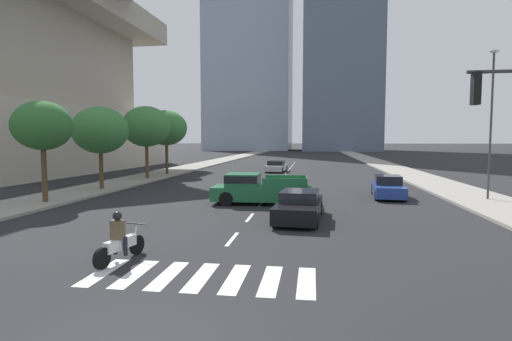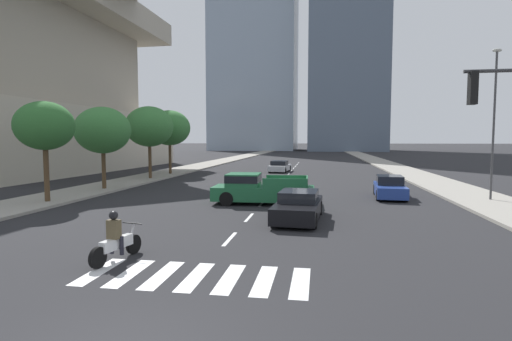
{
  "view_description": "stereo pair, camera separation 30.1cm",
  "coord_description": "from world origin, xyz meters",
  "px_view_note": "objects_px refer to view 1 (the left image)",
  "views": [
    {
      "loc": [
        2.82,
        -5.84,
        3.53
      ],
      "look_at": [
        0.0,
        13.92,
        2.0
      ],
      "focal_mm": 28.03,
      "sensor_mm": 36.0,
      "label": 1
    },
    {
      "loc": [
        3.12,
        -5.79,
        3.53
      ],
      "look_at": [
        0.0,
        13.92,
        2.0
      ],
      "focal_mm": 28.03,
      "sensor_mm": 36.0,
      "label": 2
    }
  ],
  "objects_px": {
    "street_lamp_east": "(491,114)",
    "street_tree_nearest": "(42,126)",
    "sedan_blue_0": "(388,187)",
    "street_tree_fourth": "(166,128)",
    "pickup_truck": "(258,189)",
    "sedan_black_1": "(299,206)",
    "street_tree_third": "(146,127)",
    "motorcycle_lead": "(120,242)",
    "sedan_silver_2": "(276,167)",
    "street_tree_second": "(100,130)"
  },
  "relations": [
    {
      "from": "sedan_black_1",
      "to": "sedan_silver_2",
      "type": "distance_m",
      "value": 26.62
    },
    {
      "from": "street_tree_nearest",
      "to": "street_lamp_east",
      "type": "bearing_deg",
      "value": 10.52
    },
    {
      "from": "motorcycle_lead",
      "to": "pickup_truck",
      "type": "xyz_separation_m",
      "value": [
        2.53,
        11.03,
        0.23
      ]
    },
    {
      "from": "sedan_black_1",
      "to": "street_tree_nearest",
      "type": "relative_size",
      "value": 0.86
    },
    {
      "from": "street_lamp_east",
      "to": "street_tree_third",
      "type": "relative_size",
      "value": 1.33
    },
    {
      "from": "sedan_silver_2",
      "to": "street_tree_nearest",
      "type": "relative_size",
      "value": 0.85
    },
    {
      "from": "sedan_black_1",
      "to": "motorcycle_lead",
      "type": "bearing_deg",
      "value": -31.99
    },
    {
      "from": "sedan_blue_0",
      "to": "street_tree_third",
      "type": "distance_m",
      "value": 21.19
    },
    {
      "from": "street_lamp_east",
      "to": "street_tree_second",
      "type": "height_order",
      "value": "street_lamp_east"
    },
    {
      "from": "street_lamp_east",
      "to": "street_tree_nearest",
      "type": "distance_m",
      "value": 24.93
    },
    {
      "from": "sedan_black_1",
      "to": "street_tree_second",
      "type": "distance_m",
      "value": 16.58
    },
    {
      "from": "sedan_black_1",
      "to": "street_tree_third",
      "type": "relative_size",
      "value": 0.75
    },
    {
      "from": "street_tree_third",
      "to": "street_tree_second",
      "type": "bearing_deg",
      "value": -90.0
    },
    {
      "from": "street_lamp_east",
      "to": "street_tree_fourth",
      "type": "bearing_deg",
      "value": 150.39
    },
    {
      "from": "pickup_truck",
      "to": "sedan_blue_0",
      "type": "bearing_deg",
      "value": -156.31
    },
    {
      "from": "pickup_truck",
      "to": "sedan_black_1",
      "type": "relative_size",
      "value": 1.19
    },
    {
      "from": "street_lamp_east",
      "to": "street_tree_fourth",
      "type": "xyz_separation_m",
      "value": [
        -24.5,
        13.92,
        -0.26
      ]
    },
    {
      "from": "motorcycle_lead",
      "to": "sedan_silver_2",
      "type": "distance_m",
      "value": 33.29
    },
    {
      "from": "motorcycle_lead",
      "to": "street_tree_fourth",
      "type": "height_order",
      "value": "street_tree_fourth"
    },
    {
      "from": "pickup_truck",
      "to": "street_tree_nearest",
      "type": "bearing_deg",
      "value": 7.73
    },
    {
      "from": "sedan_black_1",
      "to": "street_tree_second",
      "type": "height_order",
      "value": "street_tree_second"
    },
    {
      "from": "street_lamp_east",
      "to": "street_tree_third",
      "type": "bearing_deg",
      "value": 159.66
    },
    {
      "from": "motorcycle_lead",
      "to": "street_tree_nearest",
      "type": "distance_m",
      "value": 13.35
    },
    {
      "from": "street_tree_nearest",
      "to": "pickup_truck",
      "type": "bearing_deg",
      "value": 9.27
    },
    {
      "from": "street_tree_second",
      "to": "street_lamp_east",
      "type": "bearing_deg",
      "value": -3.2
    },
    {
      "from": "motorcycle_lead",
      "to": "street_tree_second",
      "type": "bearing_deg",
      "value": 42.98
    },
    {
      "from": "motorcycle_lead",
      "to": "street_tree_fourth",
      "type": "distance_m",
      "value": 29.34
    },
    {
      "from": "street_lamp_east",
      "to": "street_tree_nearest",
      "type": "height_order",
      "value": "street_lamp_east"
    },
    {
      "from": "sedan_blue_0",
      "to": "street_tree_second",
      "type": "height_order",
      "value": "street_tree_second"
    },
    {
      "from": "sedan_blue_0",
      "to": "sedan_black_1",
      "type": "height_order",
      "value": "sedan_blue_0"
    },
    {
      "from": "sedan_black_1",
      "to": "pickup_truck",
      "type": "bearing_deg",
      "value": -146.08
    },
    {
      "from": "sedan_blue_0",
      "to": "sedan_silver_2",
      "type": "relative_size",
      "value": 0.95
    },
    {
      "from": "street_tree_nearest",
      "to": "motorcycle_lead",
      "type": "bearing_deg",
      "value": -45.46
    },
    {
      "from": "sedan_blue_0",
      "to": "street_tree_second",
      "type": "xyz_separation_m",
      "value": [
        -19.12,
        0.46,
        3.58
      ]
    },
    {
      "from": "pickup_truck",
      "to": "sedan_blue_0",
      "type": "xyz_separation_m",
      "value": [
        7.59,
        3.58,
        -0.2
      ]
    },
    {
      "from": "street_tree_third",
      "to": "street_tree_fourth",
      "type": "xyz_separation_m",
      "value": [
        0.0,
        4.84,
        0.03
      ]
    },
    {
      "from": "sedan_blue_0",
      "to": "street_tree_fourth",
      "type": "bearing_deg",
      "value": -119.82
    },
    {
      "from": "street_tree_second",
      "to": "street_tree_fourth",
      "type": "distance_m",
      "value": 12.56
    },
    {
      "from": "motorcycle_lead",
      "to": "pickup_truck",
      "type": "relative_size",
      "value": 0.38
    },
    {
      "from": "sedan_blue_0",
      "to": "street_tree_nearest",
      "type": "xyz_separation_m",
      "value": [
        -19.12,
        -5.46,
        3.67
      ]
    },
    {
      "from": "sedan_black_1",
      "to": "street_tree_nearest",
      "type": "xyz_separation_m",
      "value": [
        -13.94,
        2.29,
        3.68
      ]
    },
    {
      "from": "motorcycle_lead",
      "to": "street_tree_third",
      "type": "height_order",
      "value": "street_tree_third"
    },
    {
      "from": "pickup_truck",
      "to": "street_tree_fourth",
      "type": "height_order",
      "value": "street_tree_fourth"
    },
    {
      "from": "sedan_silver_2",
      "to": "street_tree_second",
      "type": "height_order",
      "value": "street_tree_second"
    },
    {
      "from": "street_tree_nearest",
      "to": "street_tree_fourth",
      "type": "height_order",
      "value": "street_tree_fourth"
    },
    {
      "from": "pickup_truck",
      "to": "street_tree_nearest",
      "type": "relative_size",
      "value": 1.02
    },
    {
      "from": "street_lamp_east",
      "to": "motorcycle_lead",
      "type": "bearing_deg",
      "value": -138.54
    },
    {
      "from": "street_lamp_east",
      "to": "pickup_truck",
      "type": "bearing_deg",
      "value": -168.38
    },
    {
      "from": "pickup_truck",
      "to": "sedan_black_1",
      "type": "height_order",
      "value": "pickup_truck"
    },
    {
      "from": "street_tree_fourth",
      "to": "pickup_truck",
      "type": "bearing_deg",
      "value": -55.22
    }
  ]
}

